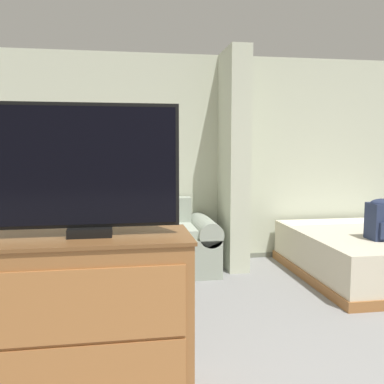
{
  "coord_description": "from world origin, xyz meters",
  "views": [
    {
      "loc": [
        -1.24,
        -1.6,
        1.47
      ],
      "look_at": [
        -0.61,
        2.25,
        1.05
      ],
      "focal_mm": 40.0,
      "sensor_mm": 36.0,
      "label": 1
    }
  ],
  "objects_px": {
    "table_lamp": "(8,205)",
    "tv_dresser": "(93,320)",
    "couch": "(122,246)",
    "tv": "(89,170)",
    "bed": "(368,254)",
    "coffee_table": "(116,267)",
    "backpack": "(383,218)"
  },
  "relations": [
    {
      "from": "table_lamp",
      "to": "couch",
      "type": "bearing_deg",
      "value": -2.85
    },
    {
      "from": "table_lamp",
      "to": "bed",
      "type": "xyz_separation_m",
      "value": [
        4.0,
        -0.64,
        -0.56
      ]
    },
    {
      "from": "coffee_table",
      "to": "bed",
      "type": "relative_size",
      "value": 0.32
    },
    {
      "from": "bed",
      "to": "backpack",
      "type": "distance_m",
      "value": 0.6
    },
    {
      "from": "couch",
      "to": "backpack",
      "type": "height_order",
      "value": "backpack"
    },
    {
      "from": "coffee_table",
      "to": "tv",
      "type": "xyz_separation_m",
      "value": [
        -0.11,
        -1.46,
        0.96
      ]
    },
    {
      "from": "coffee_table",
      "to": "bed",
      "type": "bearing_deg",
      "value": 10.04
    },
    {
      "from": "tv",
      "to": "tv_dresser",
      "type": "bearing_deg",
      "value": -90.0
    },
    {
      "from": "couch",
      "to": "tv",
      "type": "bearing_deg",
      "value": -93.74
    },
    {
      "from": "tv",
      "to": "backpack",
      "type": "bearing_deg",
      "value": 29.37
    },
    {
      "from": "backpack",
      "to": "couch",
      "type": "bearing_deg",
      "value": 160.66
    },
    {
      "from": "coffee_table",
      "to": "table_lamp",
      "type": "distance_m",
      "value": 1.7
    },
    {
      "from": "coffee_table",
      "to": "table_lamp",
      "type": "height_order",
      "value": "table_lamp"
    },
    {
      "from": "tv_dresser",
      "to": "bed",
      "type": "height_order",
      "value": "tv_dresser"
    },
    {
      "from": "table_lamp",
      "to": "tv",
      "type": "distance_m",
      "value": 2.86
    },
    {
      "from": "tv",
      "to": "table_lamp",
      "type": "bearing_deg",
      "value": 112.69
    },
    {
      "from": "table_lamp",
      "to": "tv",
      "type": "height_order",
      "value": "tv"
    },
    {
      "from": "table_lamp",
      "to": "bed",
      "type": "bearing_deg",
      "value": -9.07
    },
    {
      "from": "couch",
      "to": "table_lamp",
      "type": "distance_m",
      "value": 1.35
    },
    {
      "from": "table_lamp",
      "to": "bed",
      "type": "relative_size",
      "value": 0.22
    },
    {
      "from": "table_lamp",
      "to": "tv_dresser",
      "type": "bearing_deg",
      "value": -67.32
    },
    {
      "from": "table_lamp",
      "to": "backpack",
      "type": "relative_size",
      "value": 1.0
    },
    {
      "from": "couch",
      "to": "tv_dresser",
      "type": "distance_m",
      "value": 2.54
    },
    {
      "from": "tv_dresser",
      "to": "tv",
      "type": "distance_m",
      "value": 0.85
    },
    {
      "from": "table_lamp",
      "to": "tv_dresser",
      "type": "relative_size",
      "value": 0.38
    },
    {
      "from": "table_lamp",
      "to": "backpack",
      "type": "height_order",
      "value": "table_lamp"
    },
    {
      "from": "bed",
      "to": "tv_dresser",
      "type": "bearing_deg",
      "value": -146.11
    },
    {
      "from": "backpack",
      "to": "bed",
      "type": "bearing_deg",
      "value": 77.6
    },
    {
      "from": "coffee_table",
      "to": "tv",
      "type": "distance_m",
      "value": 1.75
    },
    {
      "from": "couch",
      "to": "bed",
      "type": "relative_size",
      "value": 1.14
    },
    {
      "from": "table_lamp",
      "to": "bed",
      "type": "distance_m",
      "value": 4.09
    },
    {
      "from": "table_lamp",
      "to": "tv",
      "type": "bearing_deg",
      "value": -67.31
    }
  ]
}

